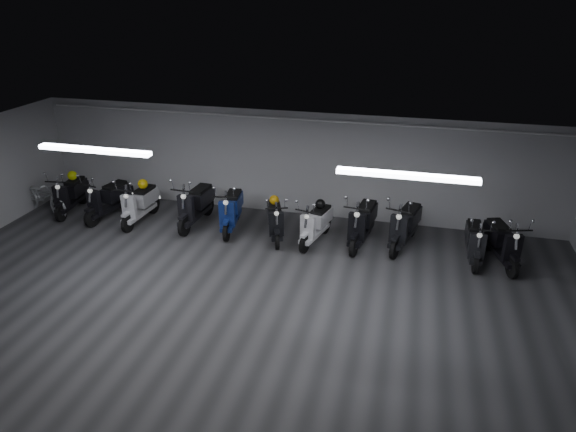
% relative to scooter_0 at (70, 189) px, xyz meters
% --- Properties ---
extents(floor, '(14.00, 10.00, 0.01)m').
position_rel_scooter_0_xyz_m(floor, '(5.82, -3.57, -0.68)').
color(floor, '#313133').
rests_on(floor, ground).
extents(ceiling, '(14.00, 10.00, 0.01)m').
position_rel_scooter_0_xyz_m(ceiling, '(5.82, -3.57, 2.13)').
color(ceiling, gray).
rests_on(ceiling, ground).
extents(back_wall, '(14.00, 0.01, 2.80)m').
position_rel_scooter_0_xyz_m(back_wall, '(5.82, 1.43, 0.72)').
color(back_wall, '#A7A8AA').
rests_on(back_wall, ground).
extents(fluor_strip_left, '(2.40, 0.18, 0.08)m').
position_rel_scooter_0_xyz_m(fluor_strip_left, '(2.82, -2.57, 2.06)').
color(fluor_strip_left, white).
rests_on(fluor_strip_left, ceiling).
extents(fluor_strip_right, '(2.40, 0.18, 0.08)m').
position_rel_scooter_0_xyz_m(fluor_strip_right, '(8.82, -2.57, 2.06)').
color(fluor_strip_right, white).
rests_on(fluor_strip_right, ceiling).
extents(conduit, '(13.60, 0.05, 0.05)m').
position_rel_scooter_0_xyz_m(conduit, '(5.82, 1.35, 1.94)').
color(conduit, white).
rests_on(conduit, back_wall).
extents(scooter_0, '(0.85, 1.89, 1.36)m').
position_rel_scooter_0_xyz_m(scooter_0, '(0.00, 0.00, 0.00)').
color(scooter_0, black).
rests_on(scooter_0, floor).
extents(scooter_1, '(0.98, 1.96, 1.40)m').
position_rel_scooter_0_xyz_m(scooter_1, '(1.19, -0.08, 0.02)').
color(scooter_1, black).
rests_on(scooter_1, floor).
extents(scooter_2, '(0.70, 1.86, 1.37)m').
position_rel_scooter_0_xyz_m(scooter_2, '(2.15, -0.14, 0.00)').
color(scooter_2, '#BAB9BE').
rests_on(scooter_2, floor).
extents(scooter_3, '(0.77, 2.02, 1.48)m').
position_rel_scooter_0_xyz_m(scooter_3, '(3.63, 0.06, 0.06)').
color(scooter_3, black).
rests_on(scooter_3, floor).
extents(scooter_4, '(0.89, 1.96, 1.41)m').
position_rel_scooter_0_xyz_m(scooter_4, '(4.61, 0.03, 0.02)').
color(scooter_4, navy).
rests_on(scooter_4, floor).
extents(scooter_5, '(1.12, 1.81, 1.28)m').
position_rel_scooter_0_xyz_m(scooter_5, '(5.81, -0.17, -0.04)').
color(scooter_5, black).
rests_on(scooter_5, floor).
extents(scooter_6, '(0.98, 1.82, 1.29)m').
position_rel_scooter_0_xyz_m(scooter_6, '(6.81, -0.17, -0.03)').
color(scooter_6, silver).
rests_on(scooter_6, floor).
extents(scooter_7, '(0.95, 2.04, 1.46)m').
position_rel_scooter_0_xyz_m(scooter_7, '(7.90, 0.03, 0.05)').
color(scooter_7, black).
rests_on(scooter_7, floor).
extents(scooter_8, '(1.15, 2.06, 1.45)m').
position_rel_scooter_0_xyz_m(scooter_8, '(8.88, 0.14, 0.05)').
color(scooter_8, black).
rests_on(scooter_8, floor).
extents(scooter_9, '(0.59, 1.70, 1.26)m').
position_rel_scooter_0_xyz_m(scooter_9, '(10.43, -0.16, -0.05)').
color(scooter_9, black).
rests_on(scooter_9, floor).
extents(bicycle, '(1.94, 1.18, 1.19)m').
position_rel_scooter_0_xyz_m(bicycle, '(-0.68, -0.23, -0.09)').
color(bicycle, silver).
rests_on(bicycle, floor).
extents(scooter_10, '(1.10, 1.93, 1.36)m').
position_rel_scooter_0_xyz_m(scooter_10, '(11.00, -0.15, 0.00)').
color(scooter_10, black).
rests_on(scooter_10, floor).
extents(helmet_0, '(0.26, 0.26, 0.26)m').
position_rel_scooter_0_xyz_m(helmet_0, '(-0.03, 0.25, 0.29)').
color(helmet_0, '#E0F20E').
rests_on(helmet_0, scooter_0).
extents(helmet_1, '(0.24, 0.24, 0.24)m').
position_rel_scooter_0_xyz_m(helmet_1, '(5.73, 0.06, 0.23)').
color(helmet_1, orange).
rests_on(helmet_1, scooter_5).
extents(helmet_2, '(0.26, 0.26, 0.26)m').
position_rel_scooter_0_xyz_m(helmet_2, '(2.16, 0.12, 0.30)').
color(helmet_2, gold).
rests_on(helmet_2, scooter_2).
extents(helmet_3, '(0.24, 0.24, 0.24)m').
position_rel_scooter_0_xyz_m(helmet_3, '(6.87, 0.07, 0.24)').
color(helmet_3, black).
rests_on(helmet_3, scooter_6).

